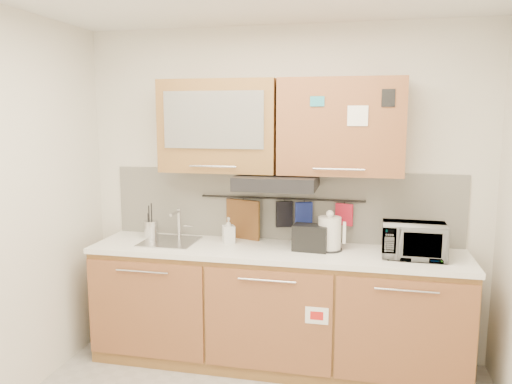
% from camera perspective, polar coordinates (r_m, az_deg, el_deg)
% --- Properties ---
extents(wall_back, '(3.20, 0.00, 3.20)m').
position_cam_1_polar(wall_back, '(4.00, 3.02, -0.07)').
color(wall_back, silver).
rests_on(wall_back, ground).
extents(base_cabinet, '(2.80, 0.64, 0.88)m').
position_cam_1_polar(base_cabinet, '(3.95, 2.16, -13.71)').
color(base_cabinet, olive).
rests_on(base_cabinet, floor).
extents(countertop, '(2.82, 0.62, 0.04)m').
position_cam_1_polar(countertop, '(3.78, 2.20, -6.79)').
color(countertop, white).
rests_on(countertop, base_cabinet).
extents(backsplash, '(2.80, 0.02, 0.56)m').
position_cam_1_polar(backsplash, '(4.00, 2.98, -1.51)').
color(backsplash, silver).
rests_on(backsplash, countertop).
extents(upper_cabinets, '(1.82, 0.37, 0.70)m').
position_cam_1_polar(upper_cabinets, '(3.78, 2.57, 7.50)').
color(upper_cabinets, olive).
rests_on(upper_cabinets, wall_back).
extents(range_hood, '(0.60, 0.46, 0.10)m').
position_cam_1_polar(range_hood, '(3.74, 2.41, 1.16)').
color(range_hood, black).
rests_on(range_hood, upper_cabinets).
extents(sink, '(0.42, 0.40, 0.26)m').
position_cam_1_polar(sink, '(4.02, -9.79, -5.59)').
color(sink, silver).
rests_on(sink, countertop).
extents(utensil_rail, '(1.30, 0.02, 0.02)m').
position_cam_1_polar(utensil_rail, '(3.95, 2.90, -0.76)').
color(utensil_rail, black).
rests_on(utensil_rail, backsplash).
extents(utensil_crock, '(0.15, 0.15, 0.29)m').
position_cam_1_polar(utensil_crock, '(4.16, -11.90, -4.17)').
color(utensil_crock, silver).
rests_on(utensil_crock, countertop).
extents(kettle, '(0.22, 0.19, 0.30)m').
position_cam_1_polar(kettle, '(3.75, 8.41, -4.80)').
color(kettle, silver).
rests_on(kettle, countertop).
extents(toaster, '(0.27, 0.17, 0.19)m').
position_cam_1_polar(toaster, '(3.73, 6.26, -5.19)').
color(toaster, black).
rests_on(toaster, countertop).
extents(microwave, '(0.44, 0.30, 0.24)m').
position_cam_1_polar(microwave, '(3.70, 17.58, -5.31)').
color(microwave, '#999999').
rests_on(microwave, countertop).
extents(soap_bottle, '(0.12, 0.12, 0.20)m').
position_cam_1_polar(soap_bottle, '(3.93, -3.15, -4.37)').
color(soap_bottle, '#999999').
rests_on(soap_bottle, countertop).
extents(cutting_board, '(0.29, 0.11, 0.37)m').
position_cam_1_polar(cutting_board, '(4.04, -1.51, -3.51)').
color(cutting_board, brown).
rests_on(cutting_board, utensil_rail).
extents(oven_mitt, '(0.13, 0.09, 0.22)m').
position_cam_1_polar(oven_mitt, '(3.94, 5.48, -2.76)').
color(oven_mitt, navy).
rests_on(oven_mitt, utensil_rail).
extents(dark_pouch, '(0.13, 0.08, 0.20)m').
position_cam_1_polar(dark_pouch, '(3.96, 3.24, -2.55)').
color(dark_pouch, black).
rests_on(dark_pouch, utensil_rail).
extents(pot_holder, '(0.14, 0.06, 0.17)m').
position_cam_1_polar(pot_holder, '(3.91, 10.04, -2.55)').
color(pot_holder, red).
rests_on(pot_holder, utensil_rail).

